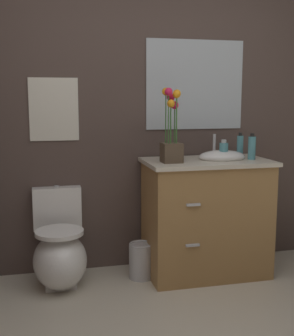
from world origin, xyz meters
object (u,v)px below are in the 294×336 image
Objects in this scene: toilet at (60,253)px; vanity_cabinet at (206,216)px; wall_poster at (54,109)px; wall_mirror at (195,85)px; flower_vase at (172,135)px; hand_wash_bottle at (224,151)px; trash_bin at (141,260)px; soap_bottle at (252,147)px; lotion_bottle at (240,146)px.

vanity_cabinet reaches higher than toilet.
wall_poster is 1.12m from wall_mirror.
hand_wash_bottle is (0.42, 0.03, -0.13)m from flower_vase.
wall_poster is 0.58× the size of wall_mirror.
vanity_cabinet is 0.70m from flower_vase.
toilet is 0.61m from trash_bin.
flower_vase is at bearing -6.56° from toilet.
trash_bin is 0.34× the size of wall_mirror.
soap_bottle reaches higher than vanity_cabinet.
trash_bin is at bearing 175.60° from soap_bottle.
toilet is 1.05m from wall_poster.
vanity_cabinet is 6.98× the size of hand_wash_bottle.
wall_mirror is (0.51, 0.28, 1.31)m from trash_bin.
wall_mirror is at bearing 109.75° from hand_wash_bottle.
trash_bin is (-0.51, 0.01, -0.32)m from vanity_cabinet.
wall_poster is (-1.22, 0.33, 0.31)m from hand_wash_bottle.
toilet is 0.65× the size of vanity_cabinet.
toilet is 4.51× the size of hand_wash_bottle.
soap_bottle is 1.19m from trash_bin.
wall_poster is at bearing 165.15° from vanity_cabinet.
trash_bin is (-0.82, -0.08, -0.84)m from lotion_bottle.
wall_poster reaches higher than soap_bottle.
soap_bottle is (0.64, 0.01, -0.11)m from flower_vase.
lotion_bottle reaches higher than trash_bin.
lotion_bottle is at bearing -7.97° from wall_poster.
flower_vase is 1.14× the size of wall_poster.
wall_poster is at bearing 154.79° from trash_bin.
flower_vase reaches higher than soap_bottle.
wall_poster reaches higher than lotion_bottle.
soap_bottle is at bearing -3.14° from toilet.
soap_bottle is at bearing -79.89° from lotion_bottle.
soap_bottle is at bearing 1.23° from flower_vase.
hand_wash_bottle is at bearing -16.27° from vanity_cabinet.
wall_poster is (-1.11, 0.29, 0.81)m from vanity_cabinet.
toilet is 1.48× the size of wall_poster.
toilet is 0.86× the size of wall_mirror.
lotion_bottle is at bearing 2.80° from toilet.
flower_vase is (-0.30, -0.07, 0.63)m from vanity_cabinet.
trash_bin is 0.58× the size of wall_poster.
trash_bin is 1.31m from wall_poster.
vanity_cabinet is at bearing 12.43° from flower_vase.
vanity_cabinet is 1.04m from wall_mirror.
toilet is 1.66m from wall_mirror.
hand_wash_bottle is at bearing -2.81° from toilet.
toilet is at bearing 178.65° from trash_bin.
wall_poster reaches higher than vanity_cabinet.
lotion_bottle is at bearing 33.83° from hand_wash_bottle.
wall_poster reaches higher than toilet.
toilet is 3.59× the size of lotion_bottle.
toilet is at bearing -90.00° from wall_poster.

